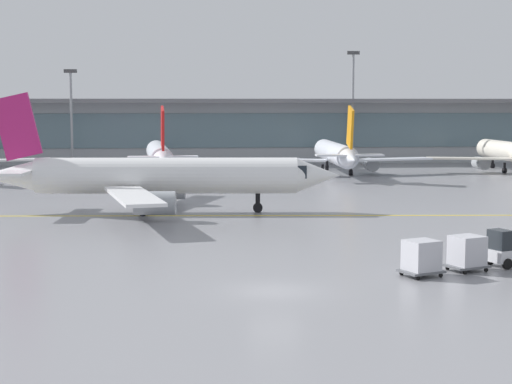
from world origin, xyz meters
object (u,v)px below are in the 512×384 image
(gate_airplane_2, at_px, (159,155))
(apron_light_mast_2, at_px, (353,103))
(taxiing_regional_jet, at_px, (162,177))
(gate_airplane_3, at_px, (335,154))
(cargo_dolly_lead, at_px, (467,252))
(baggage_tug, at_px, (507,250))
(apron_light_mast_1, at_px, (71,114))
(cargo_dolly_trailing, at_px, (421,257))

(gate_airplane_2, distance_m, apron_light_mast_2, 33.41)
(apron_light_mast_2, bearing_deg, taxiing_regional_jet, -117.08)
(taxiing_regional_jet, relative_size, apron_light_mast_2, 1.83)
(gate_airplane_3, relative_size, cargo_dolly_lead, 10.34)
(gate_airplane_3, bearing_deg, baggage_tug, -179.86)
(apron_light_mast_1, bearing_deg, gate_airplane_3, -23.22)
(taxiing_regional_jet, bearing_deg, baggage_tug, -46.86)
(cargo_dolly_lead, bearing_deg, gate_airplane_2, 84.68)
(gate_airplane_3, xyz_separation_m, baggage_tug, (-0.85, -59.52, -1.74))
(taxiing_regional_jet, height_order, apron_light_mast_2, apron_light_mast_2)
(gate_airplane_3, bearing_deg, taxiing_regional_jet, 150.14)
(gate_airplane_3, distance_m, cargo_dolly_trailing, 62.21)
(baggage_tug, height_order, apron_light_mast_2, apron_light_mast_2)
(apron_light_mast_1, bearing_deg, taxiing_regional_jet, -74.35)
(gate_airplane_2, relative_size, apron_light_mast_2, 1.61)
(baggage_tug, xyz_separation_m, apron_light_mast_1, (-33.93, 74.44, 6.63))
(cargo_dolly_trailing, height_order, apron_light_mast_1, apron_light_mast_1)
(cargo_dolly_lead, height_order, apron_light_mast_1, apron_light_mast_1)
(baggage_tug, height_order, apron_light_mast_1, apron_light_mast_1)
(gate_airplane_2, bearing_deg, baggage_tug, -164.01)
(gate_airplane_2, bearing_deg, gate_airplane_3, -90.68)
(gate_airplane_2, height_order, apron_light_mast_1, apron_light_mast_1)
(baggage_tug, bearing_deg, gate_airplane_2, 87.36)
(cargo_dolly_lead, distance_m, apron_light_mast_1, 82.02)
(cargo_dolly_lead, bearing_deg, taxiing_regional_jet, 101.19)
(baggage_tug, xyz_separation_m, apron_light_mast_2, (6.31, 76.01, 8.04))
(cargo_dolly_trailing, xyz_separation_m, apron_light_mast_2, (11.89, 78.35, 7.88))
(cargo_dolly_lead, bearing_deg, cargo_dolly_trailing, 180.00)
(cargo_dolly_lead, height_order, cargo_dolly_trailing, same)
(gate_airplane_2, xyz_separation_m, apron_light_mast_1, (-12.67, 16.23, 4.89))
(taxiing_regional_jet, distance_m, cargo_dolly_lead, 31.06)
(gate_airplane_2, xyz_separation_m, apron_light_mast_2, (27.56, 17.80, 6.31))
(gate_airplane_2, height_order, cargo_dolly_trailing, gate_airplane_2)
(cargo_dolly_lead, height_order, apron_light_mast_2, apron_light_mast_2)
(cargo_dolly_trailing, xyz_separation_m, apron_light_mast_1, (-28.35, 76.77, 6.47))
(gate_airplane_2, bearing_deg, apron_light_mast_1, 33.92)
(baggage_tug, relative_size, cargo_dolly_lead, 1.15)
(baggage_tug, bearing_deg, apron_light_mast_2, 62.56)
(cargo_dolly_lead, distance_m, cargo_dolly_trailing, 3.14)
(taxiing_regional_jet, relative_size, baggage_tug, 10.27)
(taxiing_regional_jet, relative_size, cargo_dolly_lead, 11.81)
(gate_airplane_3, distance_m, apron_light_mast_1, 38.16)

